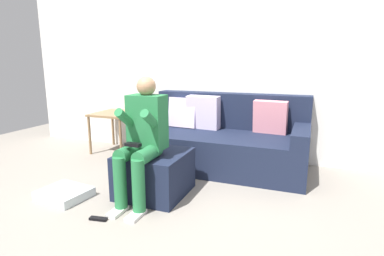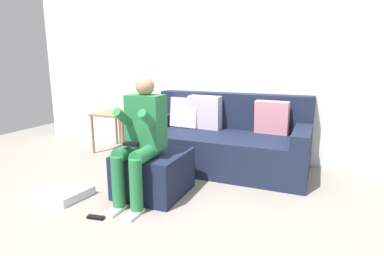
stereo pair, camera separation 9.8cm
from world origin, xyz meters
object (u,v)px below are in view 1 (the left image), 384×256
Objects in this scene: storage_bin at (64,194)px; side_table at (116,118)px; person_seated at (142,136)px; couch_sectional at (223,140)px; ottoman at (154,173)px; remote_near_ottoman at (98,219)px.

storage_bin is 1.70m from side_table.
storage_bin is (-0.75, -0.23, -0.59)m from person_seated.
side_table is (-1.64, 0.08, 0.17)m from couch_sectional.
couch_sectional is at bearing 69.32° from ottoman.
storage_bin reaches higher than remote_near_ottoman.
side_table is at bearing 111.29° from remote_near_ottoman.
person_seated is at bearing -47.52° from side_table.
couch_sectional is 1.36m from person_seated.
ottoman is 0.89m from storage_bin.
ottoman is 1.06× the size of side_table.
side_table reaches higher than remote_near_ottoman.
ottoman is 4.32× the size of remote_near_ottoman.
person_seated is (-0.42, -1.25, 0.31)m from couch_sectional.
couch_sectional reaches higher than remote_near_ottoman.
couch_sectional is 1.72× the size of person_seated.
couch_sectional is 3.10× the size of ottoman.
remote_near_ottoman is (1.05, -1.80, -0.49)m from side_table.
couch_sectional reaches higher than ottoman.
person_seated is at bearing -95.39° from ottoman.
storage_bin is (-1.17, -1.48, -0.29)m from couch_sectional.
side_table is (-1.24, 1.15, 0.29)m from ottoman.
remote_near_ottoman is (-0.19, -0.65, -0.20)m from ottoman.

